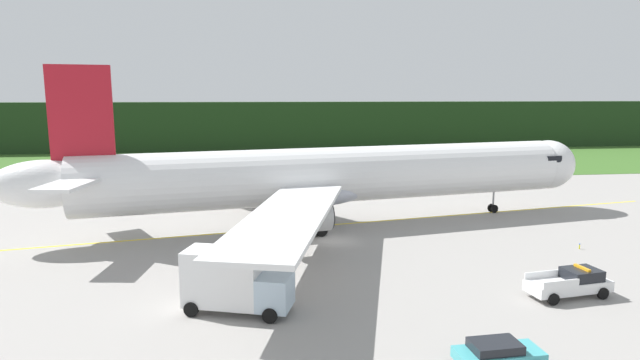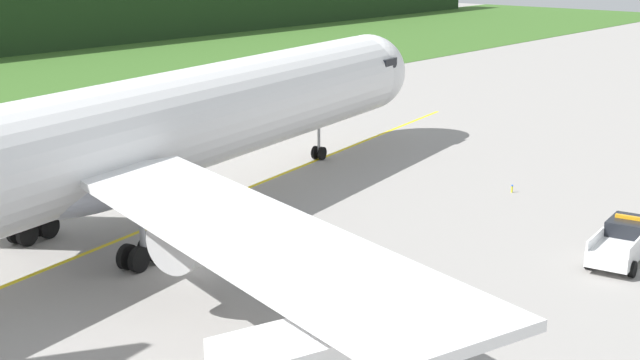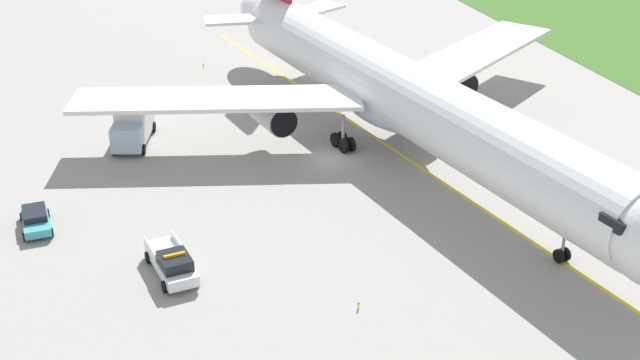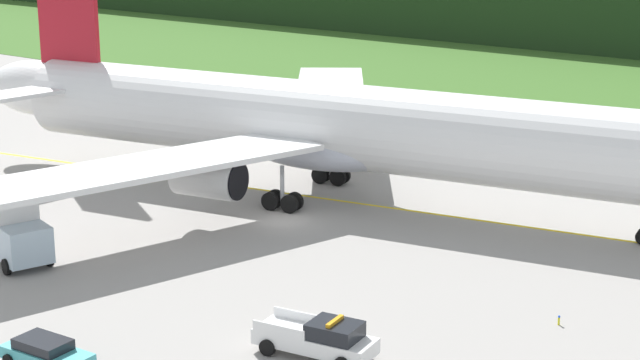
# 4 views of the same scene
# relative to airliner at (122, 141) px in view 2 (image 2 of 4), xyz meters

# --- Properties ---
(ground) EXTENTS (320.00, 320.00, 0.00)m
(ground) POSITION_rel_airliner_xyz_m (-0.79, -5.62, -4.98)
(ground) COLOR gray
(taxiway_centerline_main) EXTENTS (77.17, 13.75, 0.01)m
(taxiway_centerline_main) POSITION_rel_airliner_xyz_m (0.60, 0.10, -4.98)
(taxiway_centerline_main) COLOR yellow
(taxiway_centerline_main) RESTS_ON ground
(airliner) EXTENTS (59.07, 47.78, 15.51)m
(airliner) POSITION_rel_airliner_xyz_m (0.00, 0.00, 0.00)
(airliner) COLOR silver
(airliner) RESTS_ON ground
(ops_pickup_truck) EXTENTS (5.72, 2.77, 1.94)m
(ops_pickup_truck) POSITION_rel_airliner_xyz_m (12.91, -20.51, -4.08)
(ops_pickup_truck) COLOR white
(ops_pickup_truck) RESTS_ON ground
(taxiway_edge_light_east) EXTENTS (0.12, 0.12, 0.49)m
(taxiway_edge_light_east) POSITION_rel_airliner_xyz_m (19.96, -10.87, -4.72)
(taxiway_edge_light_east) COLOR yellow
(taxiway_edge_light_east) RESTS_ON ground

